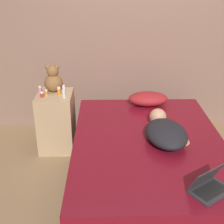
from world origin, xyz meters
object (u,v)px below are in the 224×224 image
object	(u,v)px
teddy_bear	(53,80)
bottle_amber	(46,93)
bottle_red	(42,95)
bottle_orange	(59,91)
bottle_pink	(40,90)
laptop	(209,186)
person_lying	(165,131)
bottle_clear	(64,94)
bottle_white	(64,90)
pillow	(148,99)

from	to	relation	value
teddy_bear	bottle_amber	distance (m)	0.18
teddy_bear	bottle_red	world-z (taller)	teddy_bear
bottle_amber	bottle_orange	bearing A→B (deg)	8.19
bottle_pink	laptop	bearing A→B (deg)	-44.75
person_lying	bottle_orange	bearing A→B (deg)	145.09
laptop	bottle_clear	distance (m)	1.84
teddy_bear	bottle_white	xyz separation A→B (m)	(0.12, -0.07, -0.09)
pillow	laptop	world-z (taller)	laptop
pillow	bottle_amber	distance (m)	1.21
bottle_orange	bottle_red	xyz separation A→B (m)	(-0.18, -0.06, -0.02)
laptop	bottle_clear	size ratio (longest dim) A/B	4.15
bottle_amber	bottle_white	xyz separation A→B (m)	(0.19, 0.06, 0.01)
teddy_bear	bottle_pink	world-z (taller)	teddy_bear
laptop	bottle_amber	world-z (taller)	bottle_amber
bottle_pink	bottle_amber	bearing A→B (deg)	-44.79
bottle_orange	bottle_clear	distance (m)	0.11
bottle_red	bottle_white	size ratio (longest dim) A/B	0.62
person_lying	pillow	bearing A→B (deg)	90.31
bottle_clear	teddy_bear	bearing A→B (deg)	125.04
laptop	teddy_bear	world-z (taller)	teddy_bear
person_lying	bottle_orange	xyz separation A→B (m)	(-1.10, 0.66, 0.17)
bottle_white	bottle_amber	bearing A→B (deg)	-161.40
bottle_orange	pillow	bearing A→B (deg)	9.90
pillow	bottle_clear	xyz separation A→B (m)	(-0.97, -0.26, 0.17)
bottle_pink	bottle_orange	bearing A→B (deg)	-16.32
person_lying	bottle_amber	xyz separation A→B (m)	(-1.24, 0.64, 0.16)
bottle_pink	teddy_bear	bearing A→B (deg)	18.01
bottle_clear	bottle_red	world-z (taller)	bottle_clear
bottle_amber	bottle_white	size ratio (longest dim) A/B	0.72
person_lying	bottle_red	size ratio (longest dim) A/B	12.11
bottle_pink	bottle_amber	size ratio (longest dim) A/B	1.16
bottle_orange	bottle_pink	xyz separation A→B (m)	(-0.23, 0.07, -0.01)
bottle_white	person_lying	bearing A→B (deg)	-33.71
pillow	bottle_pink	bearing A→B (deg)	-174.80
pillow	person_lying	xyz separation A→B (m)	(0.06, -0.84, 0.01)
person_lying	bottle_clear	size ratio (longest dim) A/B	8.46
bottle_clear	laptop	bearing A→B (deg)	-47.84
bottle_pink	bottle_white	size ratio (longest dim) A/B	0.84
pillow	teddy_bear	size ratio (longest dim) A/B	1.49
laptop	bottle_red	xyz separation A→B (m)	(-1.47, 1.38, 0.19)
bottle_amber	bottle_clear	world-z (taller)	bottle_clear
bottle_white	laptop	bearing A→B (deg)	-50.04
teddy_bear	bottle_clear	xyz separation A→B (m)	(0.14, -0.20, -0.10)
teddy_bear	bottle_red	bearing A→B (deg)	-121.12
person_lying	bottle_clear	distance (m)	1.20
pillow	bottle_white	size ratio (longest dim) A/B	4.76
bottle_pink	bottle_red	distance (m)	0.14
bottle_red	bottle_white	bearing A→B (deg)	24.49
bottle_amber	bottle_clear	distance (m)	0.21
bottle_amber	bottle_red	world-z (taller)	bottle_amber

